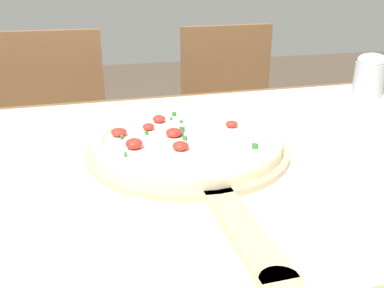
% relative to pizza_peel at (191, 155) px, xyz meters
% --- Properties ---
extents(dining_table, '(1.34, 1.05, 0.75)m').
position_rel_pizza_peel_xyz_m(dining_table, '(0.06, -0.06, -0.11)').
color(dining_table, brown).
rests_on(dining_table, ground_plane).
extents(towel_cloth, '(1.26, 0.97, 0.00)m').
position_rel_pizza_peel_xyz_m(towel_cloth, '(0.06, -0.06, -0.01)').
color(towel_cloth, silver).
rests_on(towel_cloth, dining_table).
extents(pizza_peel, '(0.38, 0.60, 0.01)m').
position_rel_pizza_peel_xyz_m(pizza_peel, '(0.00, 0.00, 0.00)').
color(pizza_peel, '#D6B784').
rests_on(pizza_peel, towel_cloth).
extents(pizza, '(0.36, 0.36, 0.04)m').
position_rel_pizza_peel_xyz_m(pizza, '(-0.00, 0.02, 0.02)').
color(pizza, beige).
rests_on(pizza, pizza_peel).
extents(chair_left, '(0.41, 0.41, 0.90)m').
position_rel_pizza_peel_xyz_m(chair_left, '(-0.29, 0.79, -0.24)').
color(chair_left, brown).
rests_on(chair_left, ground_plane).
extents(chair_right, '(0.42, 0.42, 0.90)m').
position_rel_pizza_peel_xyz_m(chair_right, '(0.40, 0.79, -0.24)').
color(chair_right, brown).
rests_on(chair_right, ground_plane).
extents(flour_cup, '(0.08, 0.08, 0.12)m').
position_rel_pizza_peel_xyz_m(flour_cup, '(0.61, 0.29, 0.06)').
color(flour_cup, '#B2B7BC').
rests_on(flour_cup, towel_cloth).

